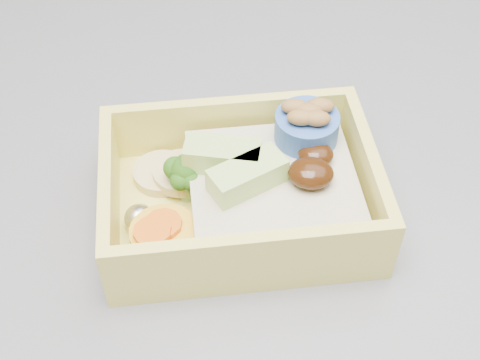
{
  "coord_description": "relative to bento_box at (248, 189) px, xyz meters",
  "views": [
    {
      "loc": [
        -0.08,
        -0.45,
        1.29
      ],
      "look_at": [
        -0.1,
        -0.14,
        0.96
      ],
      "focal_mm": 50.0,
      "sensor_mm": 36.0,
      "label": 1
    }
  ],
  "objects": [
    {
      "name": "bento_box",
      "position": [
        0.0,
        0.0,
        0.0
      ],
      "size": [
        0.21,
        0.17,
        0.07
      ],
      "rotation": [
        0.0,
        0.0,
        0.19
      ],
      "color": "#E2D65D",
      "rests_on": "island"
    }
  ]
}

